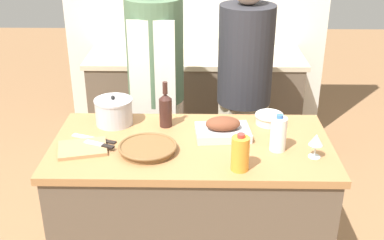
% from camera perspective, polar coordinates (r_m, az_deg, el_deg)
% --- Properties ---
extents(kitchen_island, '(1.46, 0.73, 0.91)m').
position_cam_1_polar(kitchen_island, '(2.76, -0.04, -11.07)').
color(kitchen_island, brown).
rests_on(kitchen_island, ground_plane).
extents(back_counter, '(1.79, 0.60, 0.88)m').
position_cam_1_polar(back_counter, '(4.17, 0.38, 1.91)').
color(back_counter, brown).
rests_on(back_counter, ground_plane).
extents(roasting_pan, '(0.30, 0.23, 0.11)m').
position_cam_1_polar(roasting_pan, '(2.57, 3.67, -1.08)').
color(roasting_pan, '#BCBCC1').
rests_on(roasting_pan, kitchen_island).
extents(wicker_basket, '(0.30, 0.30, 0.04)m').
position_cam_1_polar(wicker_basket, '(2.43, -5.27, -3.32)').
color(wicker_basket, brown).
rests_on(wicker_basket, kitchen_island).
extents(cutting_board, '(0.28, 0.24, 0.02)m').
position_cam_1_polar(cutting_board, '(2.51, -12.85, -3.29)').
color(cutting_board, '#AD7F51').
rests_on(cutting_board, kitchen_island).
extents(stock_pot, '(0.21, 0.21, 0.17)m').
position_cam_1_polar(stock_pot, '(2.73, -9.25, 1.01)').
color(stock_pot, '#B7B7BC').
rests_on(stock_pot, kitchen_island).
extents(mixing_bowl, '(0.16, 0.16, 0.06)m').
position_cam_1_polar(mixing_bowl, '(2.75, 9.14, 0.23)').
color(mixing_bowl, beige).
rests_on(mixing_bowl, kitchen_island).
extents(juice_jug, '(0.09, 0.09, 0.19)m').
position_cam_1_polar(juice_jug, '(2.25, 5.73, -3.95)').
color(juice_jug, orange).
rests_on(juice_jug, kitchen_island).
extents(milk_jug, '(0.08, 0.08, 0.19)m').
position_cam_1_polar(milk_jug, '(2.45, 10.20, -1.63)').
color(milk_jug, white).
rests_on(milk_jug, kitchen_island).
extents(wine_bottle_green, '(0.07, 0.07, 0.26)m').
position_cam_1_polar(wine_bottle_green, '(2.66, -3.15, 1.31)').
color(wine_bottle_green, '#381E19').
rests_on(wine_bottle_green, kitchen_island).
extents(wine_glass_left, '(0.07, 0.07, 0.13)m').
position_cam_1_polar(wine_glass_left, '(2.42, 14.50, -2.37)').
color(wine_glass_left, silver).
rests_on(wine_glass_left, kitchen_island).
extents(knife_chef, '(0.25, 0.12, 0.01)m').
position_cam_1_polar(knife_chef, '(2.60, -11.36, -2.24)').
color(knife_chef, '#B7B7BC').
rests_on(knife_chef, kitchen_island).
extents(knife_paring, '(0.17, 0.09, 0.01)m').
position_cam_1_polar(knife_paring, '(2.50, -10.81, -2.88)').
color(knife_paring, '#B7B7BC').
rests_on(knife_paring, cutting_board).
extents(stand_mixer, '(0.18, 0.14, 0.31)m').
position_cam_1_polar(stand_mixer, '(3.98, 5.94, 9.35)').
color(stand_mixer, silver).
rests_on(stand_mixer, back_counter).
extents(condiment_bottle_tall, '(0.06, 0.06, 0.18)m').
position_cam_1_polar(condiment_bottle_tall, '(3.94, -3.71, 8.52)').
color(condiment_bottle_tall, '#234C28').
rests_on(condiment_bottle_tall, back_counter).
extents(condiment_bottle_short, '(0.06, 0.06, 0.19)m').
position_cam_1_polar(condiment_bottle_short, '(3.96, -5.19, 8.69)').
color(condiment_bottle_short, maroon).
rests_on(condiment_bottle_short, back_counter).
extents(person_cook_aproned, '(0.38, 0.38, 1.70)m').
position_cam_1_polar(person_cook_aproned, '(3.26, -4.29, 4.47)').
color(person_cook_aproned, beige).
rests_on(person_cook_aproned, ground_plane).
extents(person_cook_guest, '(0.37, 0.37, 1.65)m').
position_cam_1_polar(person_cook_guest, '(3.30, 6.21, 4.06)').
color(person_cook_guest, beige).
rests_on(person_cook_guest, ground_plane).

